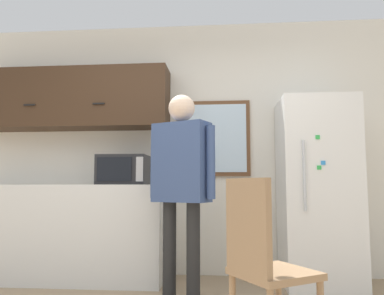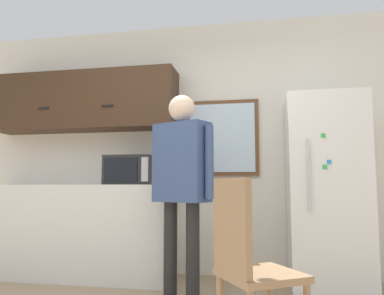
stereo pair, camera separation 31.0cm
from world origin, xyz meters
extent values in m
cube|color=silver|center=(0.00, 2.06, 1.35)|extent=(6.00, 0.06, 2.70)
cube|color=silver|center=(-1.16, 1.71, 0.47)|extent=(2.07, 0.63, 0.94)
cube|color=#3D2819|center=(-1.16, 1.84, 1.84)|extent=(2.07, 0.37, 0.63)
cube|color=black|center=(-1.53, 1.64, 1.75)|extent=(0.12, 0.01, 0.01)
cube|color=black|center=(-0.80, 1.64, 1.75)|extent=(0.12, 0.01, 0.01)
cube|color=#232326|center=(-0.53, 1.66, 1.08)|extent=(0.48, 0.36, 0.29)
cube|color=black|center=(-0.57, 1.47, 1.08)|extent=(0.33, 0.01, 0.22)
cube|color=#B2B2B2|center=(-0.33, 1.47, 1.08)|extent=(0.07, 0.01, 0.23)
cylinder|color=black|center=(0.00, 1.16, 0.40)|extent=(0.11, 0.11, 0.79)
cylinder|color=black|center=(0.20, 1.07, 0.40)|extent=(0.11, 0.11, 0.79)
cube|color=#384C7A|center=(0.10, 1.12, 1.12)|extent=(0.51, 0.39, 0.65)
sphere|color=beige|center=(0.10, 1.12, 1.58)|extent=(0.22, 0.22, 0.22)
cylinder|color=#384C7A|center=(-0.14, 1.23, 1.11)|extent=(0.07, 0.07, 0.59)
cylinder|color=#384C7A|center=(0.35, 1.01, 1.11)|extent=(0.07, 0.07, 0.59)
cube|color=white|center=(1.33, 1.69, 0.88)|extent=(0.68, 0.65, 1.75)
cylinder|color=silver|center=(1.15, 1.35, 1.02)|extent=(0.02, 0.02, 0.61)
cube|color=#338CDB|center=(1.31, 1.36, 1.12)|extent=(0.04, 0.01, 0.04)
cube|color=green|center=(1.27, 1.36, 1.35)|extent=(0.04, 0.01, 0.04)
cube|color=green|center=(1.28, 1.36, 1.08)|extent=(0.04, 0.01, 0.04)
cube|color=#997551|center=(0.74, 0.32, 0.42)|extent=(0.57, 0.57, 0.04)
cube|color=#997551|center=(0.59, 0.22, 0.70)|extent=(0.24, 0.34, 0.53)
cube|color=brown|center=(0.35, 2.02, 1.43)|extent=(0.77, 0.04, 0.81)
cube|color=silver|center=(0.35, 1.99, 1.43)|extent=(0.69, 0.01, 0.73)
camera|label=1|loc=(0.46, -1.96, 0.93)|focal=35.00mm
camera|label=2|loc=(0.76, -1.92, 0.93)|focal=35.00mm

